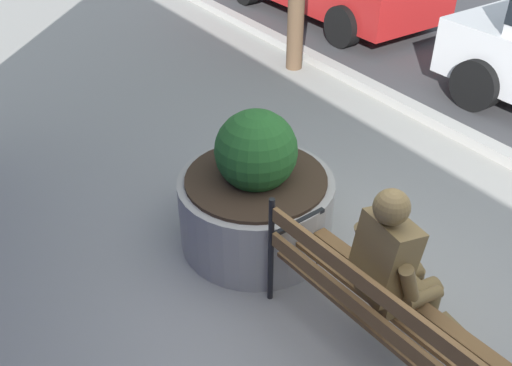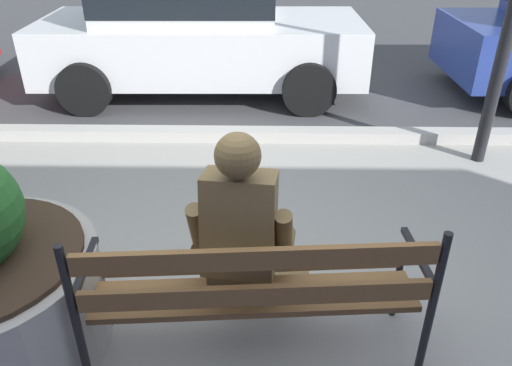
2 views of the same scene
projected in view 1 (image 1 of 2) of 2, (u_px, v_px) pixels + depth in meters
The scene contains 4 objects.
ground_plane at pixel (364, 340), 3.97m from camera, with size 80.00×80.00×0.00m, color #9E9B93.
park_bench at pixel (378, 307), 3.51m from camera, with size 1.83×0.66×0.95m.
bronze_statue_seated at pixel (399, 275), 3.56m from camera, with size 0.70×0.78×1.37m.
concrete_planter at pixel (256, 198), 4.62m from camera, with size 1.30×1.30×1.24m.
Camera 1 is at (1.75, -2.10, 3.19)m, focal length 38.85 mm.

